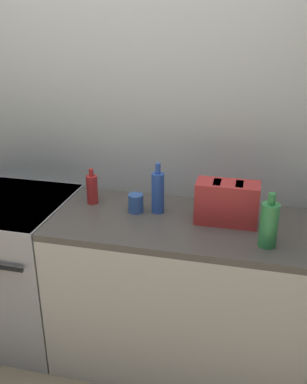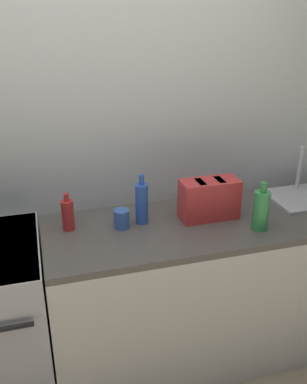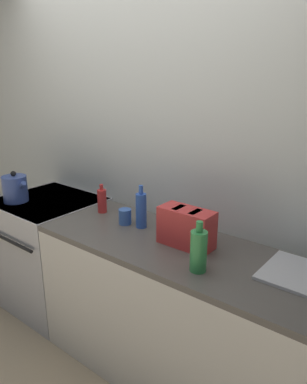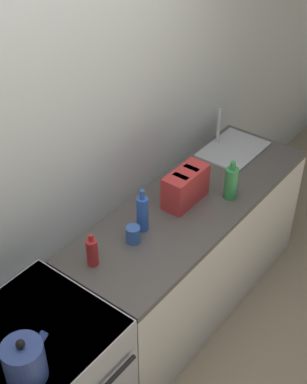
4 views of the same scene
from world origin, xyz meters
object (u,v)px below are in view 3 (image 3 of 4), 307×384
Objects in this scene: kettle at (15,189)px; bottle_red at (102,201)px; stove at (52,251)px; bottle_green at (199,250)px; toaster at (186,227)px; bottle_blue at (141,210)px; cup_blue at (125,217)px.

kettle is 1.17× the size of bottle_red.
stove is 0.57m from kettle.
bottle_green is (1.46, -0.18, 0.54)m from stove.
toaster is 0.75m from bottle_red.
bottle_blue is (0.90, 0.05, 0.54)m from stove.
bottle_red is (0.67, 0.24, -0.01)m from kettle.
bottle_red is (0.51, 0.08, 0.51)m from stove.
toaster is (1.41, 0.17, 0.01)m from kettle.
bottle_green reaches higher than bottle_red.
kettle is 0.75× the size of toaster.
cup_blue is (0.27, -0.06, -0.03)m from bottle_red.
kettle is 0.96m from cup_blue.
kettle is at bearing -172.97° from toaster.
kettle reaches higher than bottle_red.
bottle_green is 0.61m from bottle_blue.
bottle_blue is (1.05, 0.21, 0.02)m from kettle.
bottle_blue reaches higher than kettle.
stove is at bearing -176.51° from bottle_blue.
toaster is at bearing -5.41° from bottle_red.
stove is 3.42× the size of bottle_green.
stove is 1.37m from toaster.
toaster reaches higher than cup_blue.
toaster is 3.16× the size of cup_blue.
bottle_blue is 2.76× the size of cup_blue.
bottle_blue is at bearing 11.53° from kettle.
bottle_red is 0.78× the size of bottle_green.
kettle is 0.71m from bottle_red.
bottle_red is at bearing 9.37° from stove.
bottle_blue reaches higher than toaster.
cup_blue is at bearing -11.77° from bottle_red.
toaster is at bearing -1.80° from cup_blue.
bottle_blue is at bearing -4.57° from bottle_red.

